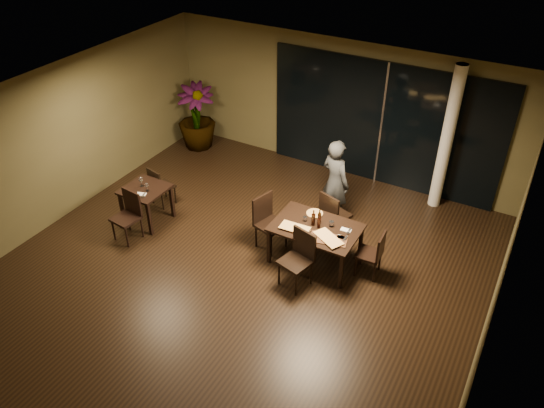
{
  "coord_description": "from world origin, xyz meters",
  "views": [
    {
      "loc": [
        3.92,
        -5.96,
        6.26
      ],
      "look_at": [
        0.21,
        0.65,
        1.05
      ],
      "focal_mm": 35.0,
      "sensor_mm": 36.0,
      "label": 1
    }
  ],
  "objects_px": {
    "main_table": "(316,230)",
    "potted_plant": "(196,117)",
    "chair_main_far": "(333,213)",
    "chair_side_near": "(129,213)",
    "bottle_b": "(319,222)",
    "chair_side_far": "(159,185)",
    "bottle_a": "(313,218)",
    "side_table": "(146,194)",
    "chair_main_near": "(299,256)",
    "chair_main_right": "(374,252)",
    "chair_main_left": "(267,219)",
    "diner": "(335,182)",
    "bottle_c": "(319,217)"
  },
  "relations": [
    {
      "from": "bottle_b",
      "to": "bottle_a",
      "type": "bearing_deg",
      "value": 167.31
    },
    {
      "from": "diner",
      "to": "potted_plant",
      "type": "relative_size",
      "value": 1.12
    },
    {
      "from": "chair_main_right",
      "to": "chair_side_far",
      "type": "distance_m",
      "value": 4.56
    },
    {
      "from": "main_table",
      "to": "bottle_c",
      "type": "relative_size",
      "value": 5.3
    },
    {
      "from": "chair_main_far",
      "to": "chair_side_far",
      "type": "relative_size",
      "value": 1.15
    },
    {
      "from": "chair_side_far",
      "to": "potted_plant",
      "type": "bearing_deg",
      "value": -58.15
    },
    {
      "from": "chair_main_right",
      "to": "bottle_c",
      "type": "distance_m",
      "value": 1.1
    },
    {
      "from": "bottle_b",
      "to": "chair_main_right",
      "type": "bearing_deg",
      "value": 8.61
    },
    {
      "from": "chair_main_far",
      "to": "chair_main_left",
      "type": "bearing_deg",
      "value": 57.72
    },
    {
      "from": "chair_main_right",
      "to": "diner",
      "type": "height_order",
      "value": "diner"
    },
    {
      "from": "chair_main_left",
      "to": "bottle_b",
      "type": "relative_size",
      "value": 4.16
    },
    {
      "from": "chair_side_near",
      "to": "chair_main_left",
      "type": "bearing_deg",
      "value": 30.51
    },
    {
      "from": "chair_side_near",
      "to": "bottle_b",
      "type": "distance_m",
      "value": 3.57
    },
    {
      "from": "side_table",
      "to": "chair_side_far",
      "type": "distance_m",
      "value": 0.58
    },
    {
      "from": "main_table",
      "to": "potted_plant",
      "type": "bearing_deg",
      "value": 150.03
    },
    {
      "from": "chair_main_left",
      "to": "chair_side_far",
      "type": "relative_size",
      "value": 1.2
    },
    {
      "from": "main_table",
      "to": "diner",
      "type": "xyz_separation_m",
      "value": [
        -0.21,
        1.28,
        0.21
      ]
    },
    {
      "from": "chair_main_near",
      "to": "chair_side_near",
      "type": "relative_size",
      "value": 1.04
    },
    {
      "from": "bottle_c",
      "to": "side_table",
      "type": "bearing_deg",
      "value": -169.64
    },
    {
      "from": "chair_side_far",
      "to": "bottle_b",
      "type": "xyz_separation_m",
      "value": [
        3.58,
        -0.05,
        0.39
      ]
    },
    {
      "from": "side_table",
      "to": "diner",
      "type": "relative_size",
      "value": 0.45
    },
    {
      "from": "chair_main_near",
      "to": "chair_main_left",
      "type": "bearing_deg",
      "value": 161.73
    },
    {
      "from": "diner",
      "to": "chair_main_left",
      "type": "bearing_deg",
      "value": 81.55
    },
    {
      "from": "chair_main_far",
      "to": "chair_side_near",
      "type": "relative_size",
      "value": 1.02
    },
    {
      "from": "chair_side_near",
      "to": "chair_side_far",
      "type": "bearing_deg",
      "value": 106.52
    },
    {
      "from": "chair_main_right",
      "to": "potted_plant",
      "type": "relative_size",
      "value": 0.56
    },
    {
      "from": "chair_main_near",
      "to": "diner",
      "type": "height_order",
      "value": "diner"
    },
    {
      "from": "chair_main_left",
      "to": "bottle_c",
      "type": "bearing_deg",
      "value": -66.31
    },
    {
      "from": "chair_main_near",
      "to": "bottle_c",
      "type": "height_order",
      "value": "bottle_c"
    },
    {
      "from": "bottle_a",
      "to": "bottle_b",
      "type": "xyz_separation_m",
      "value": [
        0.12,
        -0.03,
        -0.03
      ]
    },
    {
      "from": "chair_main_right",
      "to": "diner",
      "type": "bearing_deg",
      "value": -135.12
    },
    {
      "from": "side_table",
      "to": "potted_plant",
      "type": "bearing_deg",
      "value": 107.74
    },
    {
      "from": "chair_main_far",
      "to": "bottle_b",
      "type": "height_order",
      "value": "bottle_b"
    },
    {
      "from": "chair_main_left",
      "to": "bottle_a",
      "type": "relative_size",
      "value": 3.41
    },
    {
      "from": "diner",
      "to": "chair_main_right",
      "type": "bearing_deg",
      "value": 159.29
    },
    {
      "from": "chair_main_left",
      "to": "bottle_a",
      "type": "distance_m",
      "value": 0.95
    },
    {
      "from": "bottle_b",
      "to": "chair_main_far",
      "type": "bearing_deg",
      "value": 94.28
    },
    {
      "from": "side_table",
      "to": "chair_side_far",
      "type": "bearing_deg",
      "value": 103.37
    },
    {
      "from": "chair_side_near",
      "to": "main_table",
      "type": "bearing_deg",
      "value": 24.41
    },
    {
      "from": "chair_side_far",
      "to": "chair_side_near",
      "type": "height_order",
      "value": "chair_side_near"
    },
    {
      "from": "chair_main_near",
      "to": "bottle_a",
      "type": "distance_m",
      "value": 0.75
    },
    {
      "from": "chair_main_right",
      "to": "diner",
      "type": "xyz_separation_m",
      "value": [
        -1.24,
        1.13,
        0.39
      ]
    },
    {
      "from": "main_table",
      "to": "potted_plant",
      "type": "height_order",
      "value": "potted_plant"
    },
    {
      "from": "chair_main_left",
      "to": "diner",
      "type": "xyz_separation_m",
      "value": [
        0.75,
        1.29,
        0.31
      ]
    },
    {
      "from": "bottle_a",
      "to": "main_table",
      "type": "bearing_deg",
      "value": -20.14
    },
    {
      "from": "chair_side_far",
      "to": "bottle_b",
      "type": "height_order",
      "value": "bottle_b"
    },
    {
      "from": "side_table",
      "to": "chair_main_near",
      "type": "bearing_deg",
      "value": -2.31
    },
    {
      "from": "diner",
      "to": "bottle_c",
      "type": "xyz_separation_m",
      "value": [
        0.21,
        -1.16,
        0.0
      ]
    },
    {
      "from": "potted_plant",
      "to": "bottle_c",
      "type": "distance_m",
      "value": 4.98
    },
    {
      "from": "main_table",
      "to": "chair_side_near",
      "type": "xyz_separation_m",
      "value": [
        -3.34,
        -1.06,
        -0.13
      ]
    }
  ]
}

